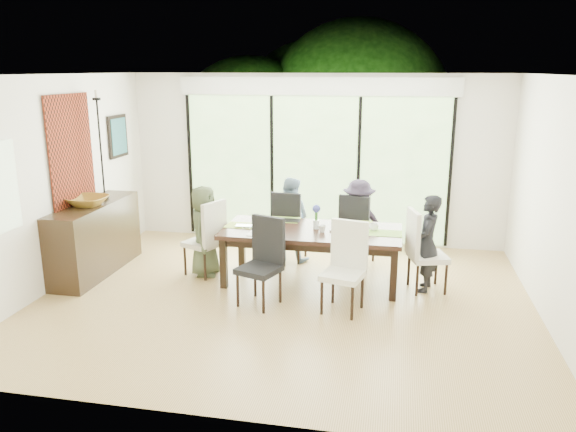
% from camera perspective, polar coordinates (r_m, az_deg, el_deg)
% --- Properties ---
extents(floor, '(6.00, 5.00, 0.01)m').
position_cam_1_polar(floor, '(7.03, -0.40, -8.46)').
color(floor, olive).
rests_on(floor, ground).
extents(ceiling, '(6.00, 5.00, 0.01)m').
position_cam_1_polar(ceiling, '(6.46, -0.44, 14.22)').
color(ceiling, white).
rests_on(ceiling, wall_back).
extents(wall_back, '(6.00, 0.02, 2.70)m').
position_cam_1_polar(wall_back, '(9.04, 2.78, 5.74)').
color(wall_back, silver).
rests_on(wall_back, floor).
extents(wall_front, '(6.00, 0.02, 2.70)m').
position_cam_1_polar(wall_front, '(4.27, -7.19, -4.73)').
color(wall_front, white).
rests_on(wall_front, floor).
extents(wall_left, '(0.02, 5.00, 2.70)m').
position_cam_1_polar(wall_left, '(7.78, -22.72, 3.12)').
color(wall_left, beige).
rests_on(wall_left, floor).
extents(wall_right, '(0.02, 5.00, 2.70)m').
position_cam_1_polar(wall_right, '(6.71, 25.67, 1.09)').
color(wall_right, silver).
rests_on(wall_right, floor).
extents(glass_doors, '(4.20, 0.02, 2.30)m').
position_cam_1_polar(glass_doors, '(9.03, 2.73, 4.76)').
color(glass_doors, '#598C3F').
rests_on(glass_doors, wall_back).
extents(blinds_header, '(4.40, 0.06, 0.28)m').
position_cam_1_polar(blinds_header, '(8.89, 2.82, 13.03)').
color(blinds_header, white).
rests_on(blinds_header, wall_back).
extents(mullion_a, '(0.05, 0.04, 2.30)m').
position_cam_1_polar(mullion_a, '(9.55, -9.89, 5.10)').
color(mullion_a, black).
rests_on(mullion_a, wall_back).
extents(mullion_b, '(0.05, 0.04, 2.30)m').
position_cam_1_polar(mullion_b, '(9.15, -1.64, 4.90)').
color(mullion_b, black).
rests_on(mullion_b, wall_back).
extents(mullion_c, '(0.05, 0.04, 2.30)m').
position_cam_1_polar(mullion_c, '(8.95, 7.17, 4.56)').
color(mullion_c, black).
rests_on(mullion_c, wall_back).
extents(mullion_d, '(0.05, 0.04, 2.30)m').
position_cam_1_polar(mullion_d, '(8.96, 16.16, 4.11)').
color(mullion_d, black).
rests_on(mullion_d, wall_back).
extents(deck, '(6.00, 1.80, 0.10)m').
position_cam_1_polar(deck, '(10.21, 3.42, -1.28)').
color(deck, brown).
rests_on(deck, ground).
extents(rail_top, '(6.00, 0.08, 0.06)m').
position_cam_1_polar(rail_top, '(10.84, 4.04, 2.93)').
color(rail_top, brown).
rests_on(rail_top, deck).
extents(foliage_left, '(3.20, 3.20, 3.20)m').
position_cam_1_polar(foliage_left, '(12.01, -3.91, 8.39)').
color(foliage_left, '#14380F').
rests_on(foliage_left, ground).
extents(foliage_mid, '(4.00, 4.00, 4.00)m').
position_cam_1_polar(foliage_mid, '(12.20, 7.00, 10.12)').
color(foliage_mid, '#14380F').
rests_on(foliage_mid, ground).
extents(foliage_right, '(2.80, 2.80, 2.80)m').
position_cam_1_polar(foliage_right, '(11.46, 15.67, 6.67)').
color(foliage_right, '#14380F').
rests_on(foliage_right, ground).
extents(foliage_far, '(3.60, 3.60, 3.60)m').
position_cam_1_polar(foliage_far, '(13.02, 2.76, 9.70)').
color(foliage_far, '#14380F').
rests_on(foliage_far, ground).
extents(table_top, '(2.32, 1.07, 0.06)m').
position_cam_1_polar(table_top, '(7.36, 2.43, -1.59)').
color(table_top, black).
rests_on(table_top, floor).
extents(table_apron, '(2.13, 0.87, 0.10)m').
position_cam_1_polar(table_apron, '(7.38, 2.42, -2.23)').
color(table_apron, black).
rests_on(table_apron, floor).
extents(table_leg_fl, '(0.09, 0.09, 0.67)m').
position_cam_1_polar(table_leg_fl, '(7.31, -6.56, -4.78)').
color(table_leg_fl, black).
rests_on(table_leg_fl, floor).
extents(table_leg_fr, '(0.09, 0.09, 0.67)m').
position_cam_1_polar(table_leg_fr, '(6.99, 10.68, -5.88)').
color(table_leg_fr, black).
rests_on(table_leg_fr, floor).
extents(table_leg_bl, '(0.09, 0.09, 0.67)m').
position_cam_1_polar(table_leg_bl, '(8.09, -4.73, -2.79)').
color(table_leg_bl, black).
rests_on(table_leg_bl, floor).
extents(table_leg_br, '(0.09, 0.09, 0.67)m').
position_cam_1_polar(table_leg_br, '(7.80, 10.77, -3.68)').
color(table_leg_br, black).
rests_on(table_leg_br, floor).
extents(chair_left_end, '(0.59, 0.59, 1.07)m').
position_cam_1_polar(chair_left_end, '(7.76, -8.61, -2.13)').
color(chair_left_end, silver).
rests_on(chair_left_end, floor).
extents(chair_right_end, '(0.55, 0.55, 1.07)m').
position_cam_1_polar(chair_right_end, '(7.34, 14.08, -3.41)').
color(chair_right_end, silver).
rests_on(chair_right_end, floor).
extents(chair_far_left, '(0.50, 0.50, 1.07)m').
position_cam_1_polar(chair_far_left, '(8.28, 0.23, -0.89)').
color(chair_far_left, black).
rests_on(chair_far_left, floor).
extents(chair_far_right, '(0.54, 0.54, 1.07)m').
position_cam_1_polar(chair_far_right, '(8.16, 7.15, -1.24)').
color(chair_far_right, black).
rests_on(chair_far_right, floor).
extents(chair_near_left, '(0.57, 0.57, 1.07)m').
position_cam_1_polar(chair_near_left, '(6.69, -2.99, -4.77)').
color(chair_near_left, black).
rests_on(chair_near_left, floor).
extents(chair_near_right, '(0.54, 0.54, 1.07)m').
position_cam_1_polar(chair_near_right, '(6.53, 5.60, -5.32)').
color(chair_near_right, white).
rests_on(chair_near_right, floor).
extents(person_left_end, '(0.39, 0.60, 1.25)m').
position_cam_1_polar(person_left_end, '(7.73, -8.49, -1.49)').
color(person_left_end, '#455136').
rests_on(person_left_end, floor).
extents(person_right_end, '(0.45, 0.63, 1.25)m').
position_cam_1_polar(person_right_end, '(7.31, 13.97, -2.72)').
color(person_right_end, black).
rests_on(person_right_end, floor).
extents(person_far_left, '(0.65, 0.49, 1.25)m').
position_cam_1_polar(person_far_left, '(8.24, 0.21, -0.31)').
color(person_far_left, '#7995AF').
rests_on(person_far_left, floor).
extents(person_far_right, '(0.61, 0.42, 1.25)m').
position_cam_1_polar(person_far_right, '(8.11, 7.16, -0.66)').
color(person_far_right, '#292132').
rests_on(person_far_right, floor).
extents(placemat_left, '(0.43, 0.31, 0.01)m').
position_cam_1_polar(placemat_left, '(7.54, -4.72, -0.96)').
color(placemat_left, '#8BA23A').
rests_on(placemat_left, table_top).
extents(placemat_right, '(0.43, 0.31, 0.01)m').
position_cam_1_polar(placemat_right, '(7.27, 9.85, -1.73)').
color(placemat_right, '#71A33A').
rests_on(placemat_right, table_top).
extents(placemat_far_l, '(0.43, 0.31, 0.01)m').
position_cam_1_polar(placemat_far_l, '(7.80, -0.39, -0.37)').
color(placemat_far_l, '#88B340').
rests_on(placemat_far_l, table_top).
extents(placemat_far_r, '(0.43, 0.31, 0.01)m').
position_cam_1_polar(placemat_far_r, '(7.67, 6.95, -0.74)').
color(placemat_far_r, '#8CA83C').
rests_on(placemat_far_r, table_top).
extents(placemat_paper, '(0.43, 0.31, 0.01)m').
position_cam_1_polar(placemat_paper, '(7.17, -2.29, -1.76)').
color(placemat_paper, white).
rests_on(placemat_paper, table_top).
extents(tablet_far_l, '(0.25, 0.17, 0.01)m').
position_cam_1_polar(tablet_far_l, '(7.73, 0.26, -0.44)').
color(tablet_far_l, black).
rests_on(tablet_far_l, table_top).
extents(tablet_far_r, '(0.23, 0.16, 0.01)m').
position_cam_1_polar(tablet_far_r, '(7.63, 6.55, -0.77)').
color(tablet_far_r, black).
rests_on(tablet_far_r, table_top).
extents(papers, '(0.29, 0.21, 0.00)m').
position_cam_1_polar(papers, '(7.23, 7.86, -1.75)').
color(papers, white).
rests_on(papers, table_top).
extents(platter_base, '(0.25, 0.25, 0.02)m').
position_cam_1_polar(platter_base, '(7.16, -2.29, -1.65)').
color(platter_base, white).
rests_on(platter_base, table_top).
extents(platter_snacks, '(0.19, 0.19, 0.01)m').
position_cam_1_polar(platter_snacks, '(7.16, -2.29, -1.52)').
color(platter_snacks, orange).
rests_on(platter_snacks, table_top).
extents(vase, '(0.08, 0.08, 0.12)m').
position_cam_1_polar(vase, '(7.37, 2.88, -0.85)').
color(vase, silver).
rests_on(vase, table_top).
extents(hyacinth_stems, '(0.04, 0.04, 0.15)m').
position_cam_1_polar(hyacinth_stems, '(7.34, 2.89, 0.03)').
color(hyacinth_stems, '#337226').
rests_on(hyacinth_stems, table_top).
extents(hyacinth_blooms, '(0.11, 0.11, 0.11)m').
position_cam_1_polar(hyacinth_blooms, '(7.32, 2.90, 0.76)').
color(hyacinth_blooms, '#434AA8').
rests_on(hyacinth_blooms, table_top).
extents(laptop, '(0.34, 0.23, 0.03)m').
position_cam_1_polar(laptop, '(7.42, -4.19, -1.13)').
color(laptop, silver).
rests_on(laptop, table_top).
extents(cup_a, '(0.17, 0.17, 0.09)m').
position_cam_1_polar(cup_a, '(7.61, -2.61, -0.44)').
color(cup_a, white).
rests_on(cup_a, table_top).
extents(cup_b, '(0.12, 0.12, 0.09)m').
position_cam_1_polar(cup_b, '(7.22, 3.49, -1.31)').
color(cup_b, white).
rests_on(cup_b, table_top).
extents(cup_c, '(0.16, 0.16, 0.09)m').
position_cam_1_polar(cup_c, '(7.36, 8.72, -1.13)').
color(cup_c, white).
rests_on(cup_c, table_top).
extents(book, '(0.19, 0.24, 0.02)m').
position_cam_1_polar(book, '(7.36, 4.41, -1.30)').
color(book, white).
rests_on(book, table_top).
extents(sideboard, '(0.49, 1.74, 0.98)m').
position_cam_1_polar(sideboard, '(8.21, -19.00, -2.16)').
color(sideboard, black).
rests_on(sideboard, floor).
extents(bowl, '(0.52, 0.52, 0.13)m').
position_cam_1_polar(bowl, '(7.99, -19.68, 1.44)').
color(bowl, brown).
rests_on(bowl, sideboard).
extents(candlestick_base, '(0.11, 0.11, 0.04)m').
position_cam_1_polar(candlestick_base, '(8.38, -18.11, 1.87)').
color(candlestick_base, black).
rests_on(candlestick_base, sideboard).
extents(candlestick_shaft, '(0.03, 0.03, 1.36)m').
position_cam_1_polar(candlestick_shaft, '(8.26, -18.49, 6.52)').
color(candlestick_shaft, black).
rests_on(candlestick_shaft, sideboard).
extents(candlestick_pan, '(0.11, 0.11, 0.03)m').
position_cam_1_polar(candlestick_pan, '(8.20, -18.88, 11.18)').
color(candlestick_pan, black).
rests_on(candlestick_pan, sideboard).
extents(candle, '(0.04, 0.04, 0.11)m').
position_cam_1_polar(candle, '(8.20, -18.92, 11.64)').
color(candle, silver).
rests_on(candle, sideboard).
extents(tapestry, '(0.02, 1.00, 1.50)m').
position_cam_1_polar(tapestry, '(8.04, -21.17, 6.15)').
color(tapestry, maroon).
rests_on(tapestry, wall_left).
extents(art_frame, '(0.03, 0.55, 0.65)m').
position_cam_1_polar(art_frame, '(9.15, -16.90, 7.76)').
color(art_frame, black).
rests_on(art_frame, wall_left).
extents(art_canvas, '(0.01, 0.45, 0.55)m').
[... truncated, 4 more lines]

